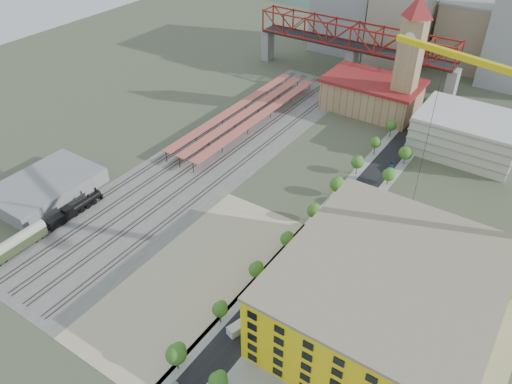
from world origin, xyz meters
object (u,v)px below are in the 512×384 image
Objects in this scene: locomotive at (77,208)px; site_trailer_a at (244,324)px; coach at (17,243)px; clock_tower at (411,49)px; construction_building at (386,298)px; site_trailer_c at (294,265)px; site_trailer_b at (260,305)px; site_trailer_d at (308,250)px.

site_trailer_a is (66.00, -6.80, -0.71)m from locomotive.
locomotive is 19.93m from coach.
clock_tower is 121.53m from site_trailer_a.
coach is (-92.00, -31.23, -6.56)m from construction_building.
locomotive is at bearing 90.00° from coach.
construction_building is 27.62m from site_trailer_c.
site_trailer_b reaches higher than site_trailer_a.
site_trailer_d is at bearing -84.82° from clock_tower.
coach reaches higher than site_trailer_a.
site_trailer_b is (66.00, -0.23, -0.58)m from locomotive.
site_trailer_c is (-26.00, 4.77, -8.00)m from construction_building.
clock_tower is 99.38m from site_trailer_c.
locomotive is 1.99× the size of site_trailer_c.
site_trailer_b is at bearing -94.83° from site_trailer_c.
clock_tower is 3.04× the size of coach.
clock_tower is 5.33× the size of site_trailer_b.
site_trailer_d is at bearing 33.07° from coach.
coach is at bearing -113.85° from clock_tower.
clock_tower is at bearing 111.02° from site_trailer_b.
clock_tower is 107.36m from construction_building.
locomotive is 2.23× the size of site_trailer_d.
construction_building is 5.18× the size of site_trailer_b.
site_trailer_b is at bearing -95.26° from site_trailer_d.
site_trailer_b reaches higher than site_trailer_d.
site_trailer_d is (66.00, 23.07, -0.66)m from locomotive.
clock_tower is 92.76m from site_trailer_d.
site_trailer_a is at bearing -5.88° from locomotive.
construction_building is at bearing 40.87° from site_trailer_b.
locomotive is at bearing -163.28° from site_trailer_b.
site_trailer_a is 29.87m from site_trailer_d.
coach is 67.31m from site_trailer_a.
site_trailer_d is (0.00, 29.87, 0.06)m from site_trailer_a.
clock_tower reaches higher than site_trailer_c.
clock_tower is 1.03× the size of construction_building.
construction_building is at bearing -29.59° from site_trailer_d.
site_trailer_c reaches higher than site_trailer_d.
site_trailer_b is at bearing -0.20° from locomotive.
site_trailer_a is 6.57m from site_trailer_b.
clock_tower is at bearing 89.97° from site_trailer_c.
coach reaches higher than site_trailer_c.
construction_building reaches higher than site_trailer_b.
locomotive is 66.35m from site_trailer_a.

